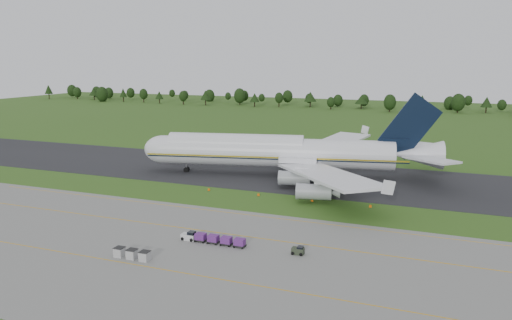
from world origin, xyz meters
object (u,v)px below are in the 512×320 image
at_px(baggage_train, 212,239).
at_px(utility_cart, 298,251).
at_px(aircraft, 281,152).
at_px(edge_markers, 285,198).
at_px(uld_row, 132,254).

xyz_separation_m(baggage_train, utility_cart, (15.45, 0.52, -0.25)).
distance_m(baggage_train, utility_cart, 15.46).
height_order(aircraft, edge_markers, aircraft).
bearing_deg(aircraft, edge_markers, -69.13).
bearing_deg(uld_row, edge_markers, 74.11).
relative_size(baggage_train, utility_cart, 6.01).
bearing_deg(baggage_train, aircraft, 95.62).
height_order(baggage_train, utility_cart, baggage_train).
bearing_deg(utility_cart, uld_row, -155.04).
relative_size(aircraft, edge_markers, 2.11).
relative_size(baggage_train, edge_markers, 0.31).
relative_size(baggage_train, uld_row, 1.90).
height_order(aircraft, uld_row, aircraft).
bearing_deg(utility_cart, edge_markers, 111.53).
xyz_separation_m(baggage_train, uld_row, (-8.96, -10.84, -0.01)).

